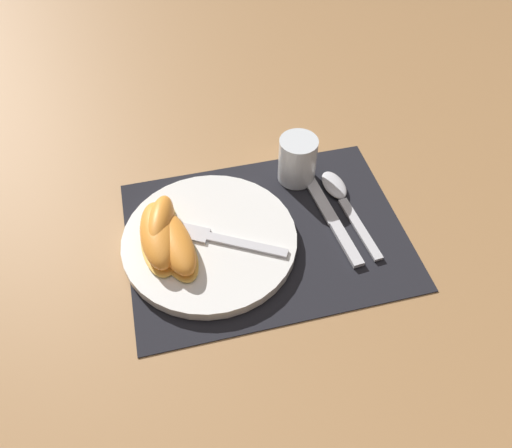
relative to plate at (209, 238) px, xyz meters
The scene contains 10 objects.
ground_plane 0.09m from the plate, ahead, with size 3.00×3.00×0.00m, color #A37547.
placemat 0.09m from the plate, ahead, with size 0.41×0.31×0.00m.
plate is the anchor object (origin of this frame).
juice_glass 0.19m from the plate, 31.17° to the left, with size 0.06×0.06×0.08m.
knife 0.19m from the plate, ahead, with size 0.04×0.21×0.01m.
spoon 0.22m from the plate, ahead, with size 0.04×0.19×0.01m.
fork 0.01m from the plate, 60.57° to the right, with size 0.18×0.11×0.00m.
citrus_wedge_0 0.07m from the plate, 164.34° to the left, with size 0.07×0.11×0.04m.
citrus_wedge_1 0.07m from the plate, behind, with size 0.06×0.13×0.04m.
citrus_wedge_2 0.06m from the plate, 166.41° to the right, with size 0.08×0.14×0.03m.
Camera 1 is at (-0.13, -0.45, 0.59)m, focal length 35.00 mm.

